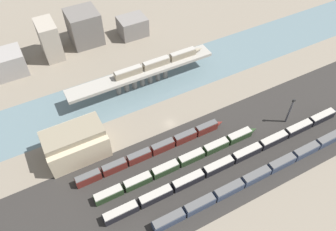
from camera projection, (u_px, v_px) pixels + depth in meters
ground_plane at (170, 123)px, 138.78m from camera, size 400.00×400.00×0.00m
railbed_yard at (199, 166)px, 124.66m from camera, size 280.00×42.00×0.01m
river_water at (143, 85)px, 154.77m from camera, size 320.00×28.03×0.01m
bridge at (142, 74)px, 149.61m from camera, size 70.41×8.15×8.59m
train_on_bridge at (160, 62)px, 149.96m from camera, size 45.21×2.83×3.41m
train_yard_near at (272, 168)px, 121.80m from camera, size 99.72×3.15×3.84m
train_yard_mid at (236, 158)px, 124.91m from camera, size 108.41×3.12×3.71m
train_yard_far at (182, 162)px, 123.87m from camera, size 70.27×3.17×3.50m
train_yard_outer at (153, 150)px, 126.95m from camera, size 63.40×2.74×4.08m
warehouse_building at (75, 143)px, 124.31m from camera, size 22.85×15.62×12.96m
signal_tower at (290, 111)px, 134.56m from camera, size 1.00×0.81×13.22m
city_block_far_left at (8, 63)px, 156.31m from camera, size 15.12×13.12×11.55m
city_block_left at (49, 40)px, 162.63m from camera, size 8.74×14.59×19.03m
city_block_center at (84, 27)px, 171.30m from camera, size 15.71×15.73×17.66m
city_block_right at (133, 26)px, 178.25m from camera, size 14.64×11.75×10.23m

